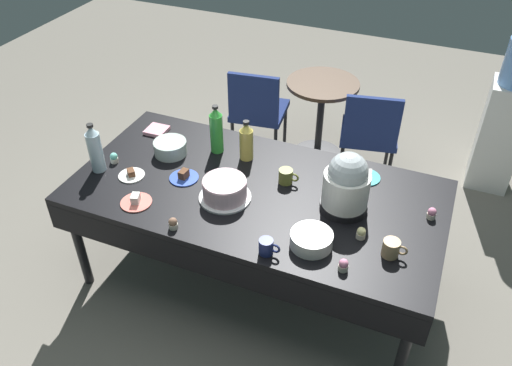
# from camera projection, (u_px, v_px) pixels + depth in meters

# --- Properties ---
(ground) EXTENTS (9.00, 9.00, 0.00)m
(ground) POSITION_uv_depth(u_px,v_px,m) (256.00, 276.00, 3.54)
(ground) COLOR slate
(potluck_table) EXTENTS (2.20, 1.10, 0.75)m
(potluck_table) POSITION_uv_depth(u_px,v_px,m) (256.00, 198.00, 3.12)
(potluck_table) COLOR black
(potluck_table) RESTS_ON ground
(frosted_layer_cake) EXTENTS (0.31, 0.31, 0.13)m
(frosted_layer_cake) POSITION_uv_depth(u_px,v_px,m) (225.00, 190.00, 2.98)
(frosted_layer_cake) COLOR silver
(frosted_layer_cake) RESTS_ON potluck_table
(slow_cooker) EXTENTS (0.27, 0.27, 0.37)m
(slow_cooker) POSITION_uv_depth(u_px,v_px,m) (346.00, 184.00, 2.84)
(slow_cooker) COLOR black
(slow_cooker) RESTS_ON potluck_table
(glass_salad_bowl) EXTENTS (0.21, 0.21, 0.09)m
(glass_salad_bowl) POSITION_uv_depth(u_px,v_px,m) (170.00, 148.00, 3.35)
(glass_salad_bowl) COLOR #B2C6BC
(glass_salad_bowl) RESTS_ON potluck_table
(ceramic_snack_bowl) EXTENTS (0.22, 0.22, 0.08)m
(ceramic_snack_bowl) POSITION_uv_depth(u_px,v_px,m) (311.00, 240.00, 2.69)
(ceramic_snack_bowl) COLOR silver
(ceramic_snack_bowl) RESTS_ON potluck_table
(dessert_plate_white) EXTENTS (0.16, 0.16, 0.05)m
(dessert_plate_white) POSITION_uv_depth(u_px,v_px,m) (131.00, 175.00, 3.18)
(dessert_plate_white) COLOR white
(dessert_plate_white) RESTS_ON potluck_table
(dessert_plate_cobalt) EXTENTS (0.18, 0.18, 0.06)m
(dessert_plate_cobalt) POSITION_uv_depth(u_px,v_px,m) (184.00, 176.00, 3.16)
(dessert_plate_cobalt) COLOR #2D4CB2
(dessert_plate_cobalt) RESTS_ON potluck_table
(dessert_plate_coral) EXTENTS (0.18, 0.18, 0.06)m
(dessert_plate_coral) POSITION_uv_depth(u_px,v_px,m) (136.00, 201.00, 2.97)
(dessert_plate_coral) COLOR #E07266
(dessert_plate_coral) RESTS_ON potluck_table
(dessert_plate_teal) EXTENTS (0.18, 0.18, 0.06)m
(dessert_plate_teal) POSITION_uv_depth(u_px,v_px,m) (366.00, 176.00, 3.16)
(dessert_plate_teal) COLOR teal
(dessert_plate_teal) RESTS_ON potluck_table
(cupcake_vanilla) EXTENTS (0.05, 0.05, 0.07)m
(cupcake_vanilla) POSITION_uv_depth(u_px,v_px,m) (114.00, 158.00, 3.28)
(cupcake_vanilla) COLOR beige
(cupcake_vanilla) RESTS_ON potluck_table
(cupcake_berry) EXTENTS (0.05, 0.05, 0.07)m
(cupcake_berry) POSITION_uv_depth(u_px,v_px,m) (173.00, 223.00, 2.80)
(cupcake_berry) COLOR beige
(cupcake_berry) RESTS_ON potluck_table
(cupcake_cocoa) EXTENTS (0.05, 0.05, 0.07)m
(cupcake_cocoa) POSITION_uv_depth(u_px,v_px,m) (343.00, 265.00, 2.55)
(cupcake_cocoa) COLOR beige
(cupcake_cocoa) RESTS_ON potluck_table
(cupcake_mint) EXTENTS (0.05, 0.05, 0.07)m
(cupcake_mint) POSITION_uv_depth(u_px,v_px,m) (361.00, 233.00, 2.74)
(cupcake_mint) COLOR beige
(cupcake_mint) RESTS_ON potluck_table
(cupcake_rose) EXTENTS (0.05, 0.05, 0.07)m
(cupcake_rose) POSITION_uv_depth(u_px,v_px,m) (344.00, 175.00, 3.14)
(cupcake_rose) COLOR beige
(cupcake_rose) RESTS_ON potluck_table
(cupcake_lemon) EXTENTS (0.05, 0.05, 0.07)m
(cupcake_lemon) POSITION_uv_depth(u_px,v_px,m) (432.00, 213.00, 2.86)
(cupcake_lemon) COLOR beige
(cupcake_lemon) RESTS_ON potluck_table
(soda_bottle_water) EXTENTS (0.09, 0.09, 0.33)m
(soda_bottle_water) POSITION_uv_depth(u_px,v_px,m) (95.00, 149.00, 3.15)
(soda_bottle_water) COLOR silver
(soda_bottle_water) RESTS_ON potluck_table
(soda_bottle_lime_soda) EXTENTS (0.08, 0.08, 0.33)m
(soda_bottle_lime_soda) POSITION_uv_depth(u_px,v_px,m) (216.00, 130.00, 3.31)
(soda_bottle_lime_soda) COLOR green
(soda_bottle_lime_soda) RESTS_ON potluck_table
(soda_bottle_ginger_ale) EXTENTS (0.09, 0.09, 0.27)m
(soda_bottle_ginger_ale) POSITION_uv_depth(u_px,v_px,m) (246.00, 141.00, 3.27)
(soda_bottle_ginger_ale) COLOR gold
(soda_bottle_ginger_ale) RESTS_ON potluck_table
(coffee_mug_tan) EXTENTS (0.13, 0.09, 0.09)m
(coffee_mug_tan) POSITION_uv_depth(u_px,v_px,m) (391.00, 248.00, 2.63)
(coffee_mug_tan) COLOR tan
(coffee_mug_tan) RESTS_ON potluck_table
(coffee_mug_navy) EXTENTS (0.12, 0.08, 0.09)m
(coffee_mug_navy) POSITION_uv_depth(u_px,v_px,m) (267.00, 247.00, 2.64)
(coffee_mug_navy) COLOR navy
(coffee_mug_navy) RESTS_ON potluck_table
(coffee_mug_olive) EXTENTS (0.13, 0.09, 0.09)m
(coffee_mug_olive) POSITION_uv_depth(u_px,v_px,m) (286.00, 176.00, 3.11)
(coffee_mug_olive) COLOR olive
(coffee_mug_olive) RESTS_ON potluck_table
(paper_napkin_stack) EXTENTS (0.14, 0.14, 0.02)m
(paper_napkin_stack) POSITION_uv_depth(u_px,v_px,m) (157.00, 130.00, 3.58)
(paper_napkin_stack) COLOR pink
(paper_napkin_stack) RESTS_ON potluck_table
(maroon_chair_left) EXTENTS (0.49, 0.49, 0.85)m
(maroon_chair_left) POSITION_uv_depth(u_px,v_px,m) (257.00, 108.00, 4.37)
(maroon_chair_left) COLOR navy
(maroon_chair_left) RESTS_ON ground
(maroon_chair_right) EXTENTS (0.52, 0.52, 0.85)m
(maroon_chair_right) POSITION_uv_depth(u_px,v_px,m) (370.00, 131.00, 4.09)
(maroon_chair_right) COLOR navy
(maroon_chair_right) RESTS_ON ground
(round_cafe_table) EXTENTS (0.60, 0.60, 0.72)m
(round_cafe_table) POSITION_uv_depth(u_px,v_px,m) (321.00, 106.00, 4.39)
(round_cafe_table) COLOR #473323
(round_cafe_table) RESTS_ON ground
(water_cooler) EXTENTS (0.32, 0.32, 1.24)m
(water_cooler) POSITION_uv_depth(u_px,v_px,m) (505.00, 121.00, 4.02)
(water_cooler) COLOR silver
(water_cooler) RESTS_ON ground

